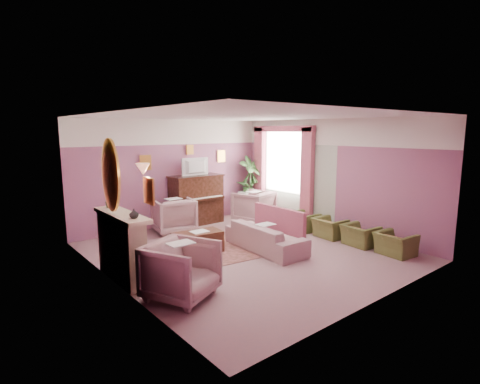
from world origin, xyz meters
TOP-DOWN VIEW (x-y plane):
  - floor at (0.00, 0.00)m, footprint 5.50×6.00m
  - ceiling at (0.00, 0.00)m, footprint 5.50×6.00m
  - wall_back at (0.00, 3.00)m, footprint 5.50×0.02m
  - wall_front at (0.00, -3.00)m, footprint 5.50×0.02m
  - wall_left at (-2.75, 0.00)m, footprint 0.02×6.00m
  - wall_right at (2.75, 0.00)m, footprint 0.02×6.00m
  - picture_rail_band at (0.00, 2.99)m, footprint 5.50×0.01m
  - stripe_panel at (2.73, 1.30)m, footprint 0.01×3.00m
  - fireplace_surround at (-2.59, 0.20)m, footprint 0.30×1.40m
  - fireplace_inset at (-2.49, 0.20)m, footprint 0.18×0.72m
  - fire_ember at (-2.45, 0.20)m, footprint 0.06×0.54m
  - mantel_shelf at (-2.56, 0.20)m, footprint 0.40×1.55m
  - hearth at (-2.39, 0.20)m, footprint 0.55×1.50m
  - mirror_frame at (-2.70, 0.20)m, footprint 0.04×0.72m
  - mirror_glass at (-2.67, 0.20)m, footprint 0.01×0.60m
  - sconce_shade at (-2.62, -0.85)m, footprint 0.20×0.20m
  - piano at (0.50, 2.68)m, footprint 1.40×0.60m
  - piano_keyshelf at (0.50, 2.33)m, footprint 1.30×0.12m
  - piano_keys at (0.50, 2.33)m, footprint 1.20×0.08m
  - piano_top at (0.50, 2.68)m, footprint 1.45×0.65m
  - television at (0.50, 2.63)m, footprint 0.80×0.12m
  - print_back_left at (-0.80, 2.96)m, footprint 0.30×0.03m
  - print_back_right at (1.55, 2.96)m, footprint 0.26×0.03m
  - print_back_mid at (0.50, 2.96)m, footprint 0.22×0.03m
  - print_left_wall at (-2.71, -1.20)m, footprint 0.03×0.28m
  - window_blind at (2.70, 1.55)m, footprint 0.03×1.40m
  - curtain_left at (2.62, 0.63)m, footprint 0.16×0.34m
  - curtain_right at (2.62, 2.47)m, footprint 0.16×0.34m
  - pelmet at (2.62, 1.55)m, footprint 0.16×2.20m
  - mantel_plant at (-2.55, 0.75)m, footprint 0.16×0.16m
  - mantel_vase at (-2.55, -0.30)m, footprint 0.16×0.16m
  - area_rug at (-0.68, 0.49)m, footprint 2.71×2.11m
  - coffee_table at (-0.84, 0.55)m, footprint 1.05×0.61m
  - table_paper at (-0.79, 0.55)m, footprint 0.35×0.28m
  - sofa at (0.39, -0.17)m, footprint 0.65×1.95m
  - sofa_throw at (0.79, -0.17)m, footprint 0.10×1.48m
  - floral_armchair_left at (-0.44, 2.26)m, footprint 0.92×0.92m
  - floral_armchair_right at (1.82, 1.82)m, footprint 0.92×0.92m
  - floral_armchair_front at (-2.17, -1.06)m, footprint 0.92×0.92m
  - olive_chair_a at (2.22, -2.09)m, footprint 0.50×0.71m
  - olive_chair_b at (2.22, -1.27)m, footprint 0.50×0.71m
  - olive_chair_c at (2.22, -0.45)m, footprint 0.50×0.71m
  - olive_chair_d at (2.22, 0.37)m, footprint 0.50×0.71m
  - side_table at (2.23, 2.64)m, footprint 0.52×0.52m
  - side_plant_big at (2.23, 2.64)m, footprint 0.30×0.30m
  - side_plant_small at (2.35, 2.54)m, footprint 0.16×0.16m
  - palm_pot at (2.36, 2.60)m, footprint 0.34×0.34m
  - palm_plant at (2.36, 2.60)m, footprint 0.76×0.76m

SIDE VIEW (x-z plane):
  - floor at x=0.00m, z-range -0.01..0.01m
  - area_rug at x=-0.68m, z-range 0.00..0.01m
  - hearth at x=-2.39m, z-range 0.00..0.02m
  - palm_pot at x=2.36m, z-range 0.00..0.34m
  - fire_ember at x=-2.45m, z-range 0.17..0.27m
  - coffee_table at x=-0.84m, z-range 0.00..0.45m
  - olive_chair_a at x=2.22m, z-range 0.00..0.61m
  - olive_chair_b at x=2.22m, z-range 0.00..0.61m
  - olive_chair_c at x=2.22m, z-range 0.00..0.61m
  - olive_chair_d at x=2.22m, z-range 0.00..0.61m
  - side_table at x=2.23m, z-range 0.00..0.70m
  - sofa at x=0.39m, z-range 0.00..0.79m
  - fireplace_inset at x=-2.49m, z-range 0.06..0.74m
  - table_paper at x=-0.79m, z-range 0.45..0.46m
  - floral_armchair_left at x=-0.44m, z-range 0.00..0.96m
  - floral_armchair_right at x=1.82m, z-range 0.00..0.96m
  - floral_armchair_front at x=-2.17m, z-range 0.00..0.96m
  - fireplace_surround at x=-2.59m, z-range 0.00..1.10m
  - sofa_throw at x=0.79m, z-range 0.33..0.87m
  - piano at x=0.50m, z-range 0.00..1.30m
  - piano_keyshelf at x=0.50m, z-range 0.69..0.75m
  - piano_keys at x=0.50m, z-range 0.75..0.77m
  - side_plant_small at x=2.35m, z-range 0.70..0.98m
  - side_plant_big at x=2.23m, z-range 0.70..1.04m
  - palm_plant at x=2.36m, z-range 0.34..1.78m
  - stripe_panel at x=2.73m, z-range 0.00..2.15m
  - mantel_shelf at x=-2.56m, z-range 1.09..1.16m
  - mantel_vase at x=-2.55m, z-range 1.15..1.31m
  - mantel_plant at x=-2.55m, z-range 1.15..1.43m
  - curtain_left at x=2.62m, z-range 0.00..2.60m
  - curtain_right at x=2.62m, z-range 0.00..2.60m
  - piano_top at x=0.50m, z-range 1.29..1.33m
  - wall_back at x=0.00m, z-range 0.00..2.80m
  - wall_front at x=0.00m, z-range 0.00..2.80m
  - wall_left at x=-2.75m, z-range 0.00..2.80m
  - wall_right at x=2.75m, z-range 0.00..2.80m
  - television at x=0.50m, z-range 1.36..1.84m
  - window_blind at x=2.70m, z-range 0.80..2.60m
  - print_back_left at x=-0.80m, z-range 1.53..1.91m
  - print_left_wall at x=-2.71m, z-range 1.54..1.90m
  - print_back_right at x=1.55m, z-range 1.61..1.95m
  - mirror_frame at x=-2.70m, z-range 1.20..2.40m
  - mirror_glass at x=-2.67m, z-range 1.27..2.33m
  - sconce_shade at x=-2.62m, z-range 1.90..2.06m
  - print_back_mid at x=0.50m, z-range 1.87..2.13m
  - picture_rail_band at x=0.00m, z-range 2.15..2.80m
  - pelmet at x=2.62m, z-range 2.48..2.64m
  - ceiling at x=0.00m, z-range 2.79..2.80m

